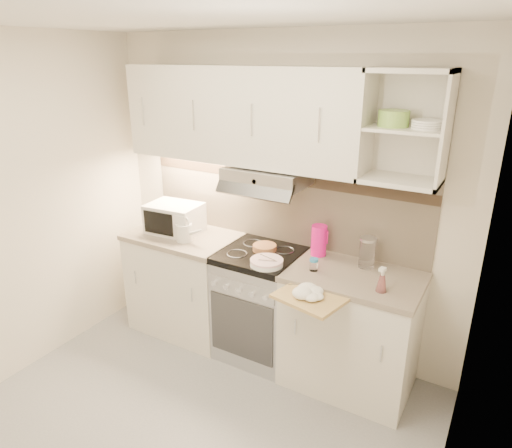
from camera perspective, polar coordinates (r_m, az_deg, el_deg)
name	(u,v)px	position (r m, az deg, el deg)	size (l,w,h in m)	color
ground	(175,441)	(3.27, -10.03, -25.15)	(3.00, 3.00, 0.00)	gray
room_shell	(199,182)	(2.68, -7.11, 5.23)	(3.04, 2.84, 2.52)	silver
base_cabinet_left	(187,284)	(4.09, -8.68, -7.37)	(0.90, 0.60, 0.86)	silver
worktop_left	(184,236)	(3.90, -9.03, -1.51)	(0.92, 0.62, 0.04)	gray
base_cabinet_right	(350,332)	(3.47, 11.70, -13.12)	(0.90, 0.60, 0.86)	silver
worktop_right	(355,277)	(3.24, 12.27, -6.47)	(0.92, 0.62, 0.04)	gray
electric_range	(261,303)	(3.71, 0.57, -9.89)	(0.60, 0.60, 0.90)	#B7B7BC
microwave	(174,218)	(3.92, -10.16, 0.72)	(0.46, 0.36, 0.25)	silver
watering_can	(185,232)	(3.72, -8.88, -0.97)	(0.26, 0.13, 0.22)	silver
plate_stack	(267,262)	(3.28, 1.34, -4.80)	(0.24, 0.24, 0.05)	white
bread_loaf	(265,248)	(3.52, 1.08, -2.98)	(0.18, 0.18, 0.05)	#94593D
pink_pitcher	(319,240)	(3.44, 7.88, -2.04)	(0.12, 0.12, 0.23)	#FF0E91
glass_jar	(367,252)	(3.31, 13.73, -3.48)	(0.12, 0.12, 0.22)	white
spice_jar	(314,264)	(3.22, 7.23, -5.04)	(0.06, 0.06, 0.09)	silver
spray_bottle	(382,281)	(3.02, 15.47, -6.91)	(0.07, 0.07, 0.18)	#D67A7D
cutting_board	(312,296)	(2.97, 7.06, -8.93)	(0.41, 0.37, 0.02)	#A27E53
dish_towel	(311,293)	(2.91, 6.85, -8.62)	(0.24, 0.20, 0.06)	white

